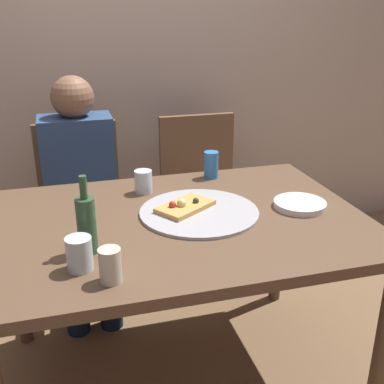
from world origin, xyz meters
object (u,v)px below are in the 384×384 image
object	(u,v)px
wine_glass	(110,265)
guest_in_sweater	(81,185)
pizza_tray	(199,212)
chair_left	(81,198)
tumbler_far	(143,182)
pizza_slice_last	(185,206)
chair_right	(202,185)
dining_table	(178,237)
wine_bottle	(86,224)
plate_stack	(300,204)
tumbler_near	(79,254)
soda_can	(211,165)

from	to	relation	value
wine_glass	guest_in_sweater	size ratio (longest dim) A/B	0.09
pizza_tray	chair_left	bearing A→B (deg)	115.24
tumbler_far	wine_glass	distance (m)	0.69
pizza_slice_last	chair_right	size ratio (longest dim) A/B	0.28
dining_table	pizza_slice_last	world-z (taller)	pizza_slice_last
dining_table	tumbler_far	world-z (taller)	tumbler_far
wine_bottle	plate_stack	bearing A→B (deg)	9.83
dining_table	pizza_slice_last	size ratio (longest dim) A/B	5.48
wine_bottle	wine_glass	size ratio (longest dim) A/B	2.50
tumbler_near	plate_stack	distance (m)	0.89
tumbler_far	plate_stack	bearing A→B (deg)	-29.86
tumbler_far	wine_glass	world-z (taller)	wine_glass
plate_stack	chair_left	size ratio (longest dim) A/B	0.23
pizza_tray	chair_left	xyz separation A→B (m)	(-0.41, 0.86, -0.23)
wine_bottle	tumbler_far	bearing A→B (deg)	60.46
soda_can	guest_in_sweater	size ratio (longest dim) A/B	0.10
chair_right	tumbler_far	bearing A→B (deg)	53.25
tumbler_far	soda_can	distance (m)	0.35
pizza_tray	pizza_slice_last	world-z (taller)	pizza_slice_last
pizza_tray	pizza_slice_last	distance (m)	0.06
wine_glass	chair_right	world-z (taller)	chair_right
chair_right	dining_table	bearing A→B (deg)	67.51
wine_bottle	tumbler_far	distance (m)	0.54
pizza_slice_last	soda_can	size ratio (longest dim) A/B	2.09
wine_glass	chair_left	bearing A→B (deg)	91.27
chair_left	soda_can	bearing A→B (deg)	139.74
soda_can	dining_table	bearing A→B (deg)	-122.84
pizza_slice_last	chair_right	distance (m)	0.93
pizza_slice_last	guest_in_sweater	distance (m)	0.78
tumbler_near	guest_in_sweater	size ratio (longest dim) A/B	0.09
wine_bottle	wine_glass	bearing A→B (deg)	-76.12
soda_can	chair_right	world-z (taller)	chair_right
tumbler_near	chair_right	world-z (taller)	chair_right
wine_bottle	chair_left	bearing A→B (deg)	88.89
wine_glass	guest_in_sweater	bearing A→B (deg)	91.44
guest_in_sweater	tumbler_near	bearing A→B (deg)	87.01
chair_left	guest_in_sweater	world-z (taller)	guest_in_sweater
chair_left	chair_right	size ratio (longest dim) A/B	1.00
tumbler_far	guest_in_sweater	distance (m)	0.52
tumbler_near	tumbler_far	bearing A→B (deg)	62.49
tumbler_far	dining_table	bearing A→B (deg)	-76.03
plate_stack	tumbler_near	bearing A→B (deg)	-164.01
pizza_slice_last	chair_left	distance (m)	0.94
pizza_tray	wine_bottle	distance (m)	0.48
plate_stack	chair_right	bearing A→B (deg)	97.48
soda_can	pizza_tray	bearing A→B (deg)	-114.13
dining_table	soda_can	size ratio (longest dim) A/B	11.46
soda_can	plate_stack	distance (m)	0.49
pizza_slice_last	chair_right	bearing A→B (deg)	68.62
wine_glass	pizza_slice_last	bearing A→B (deg)	51.76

